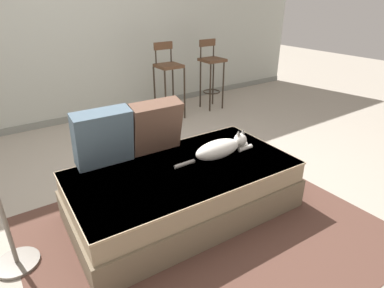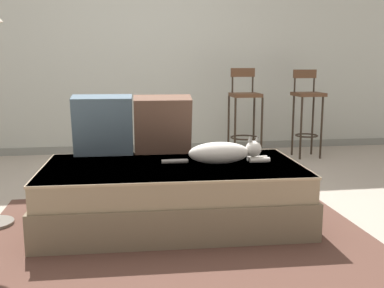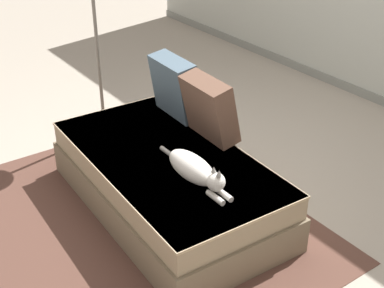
% 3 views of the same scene
% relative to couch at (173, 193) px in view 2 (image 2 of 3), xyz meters
% --- Properties ---
extents(ground_plane, '(16.00, 16.00, 0.00)m').
position_rel_couch_xyz_m(ground_plane, '(0.00, 0.40, -0.21)').
color(ground_plane, '#A89E8E').
rests_on(ground_plane, ground).
extents(wall_back_panel, '(8.00, 0.10, 2.60)m').
position_rel_couch_xyz_m(wall_back_panel, '(0.00, 2.65, 1.09)').
color(wall_back_panel, '#B7BCB2').
rests_on(wall_back_panel, ground).
extents(wall_baseboard_trim, '(8.00, 0.02, 0.09)m').
position_rel_couch_xyz_m(wall_baseboard_trim, '(0.00, 2.60, -0.17)').
color(wall_baseboard_trim, gray).
rests_on(wall_baseboard_trim, ground).
extents(area_rug, '(2.46, 2.04, 0.01)m').
position_rel_couch_xyz_m(area_rug, '(0.00, -0.30, -0.21)').
color(area_rug, brown).
rests_on(area_rug, ground).
extents(couch, '(1.79, 1.01, 0.41)m').
position_rel_couch_xyz_m(couch, '(0.00, 0.00, 0.00)').
color(couch, '#766750').
rests_on(couch, ground).
extents(throw_pillow_corner, '(0.44, 0.23, 0.45)m').
position_rel_couch_xyz_m(throw_pillow_corner, '(-0.47, 0.39, 0.43)').
color(throw_pillow_corner, '#4C6070').
rests_on(throw_pillow_corner, couch).
extents(throw_pillow_middle, '(0.43, 0.26, 0.45)m').
position_rel_couch_xyz_m(throw_pillow_middle, '(-0.03, 0.37, 0.43)').
color(throw_pillow_middle, brown).
rests_on(throw_pillow_middle, couch).
extents(cat, '(0.74, 0.17, 0.19)m').
position_rel_couch_xyz_m(cat, '(0.35, -0.02, 0.28)').
color(cat, white).
rests_on(cat, couch).
extents(bar_stool_near_window, '(0.33, 0.33, 1.04)m').
position_rel_couch_xyz_m(bar_stool_near_window, '(1.06, 1.99, 0.38)').
color(bar_stool_near_window, '#2D2319').
rests_on(bar_stool_near_window, ground).
extents(bar_stool_by_doorway, '(0.32, 0.32, 1.02)m').
position_rel_couch_xyz_m(bar_stool_by_doorway, '(1.81, 1.99, 0.40)').
color(bar_stool_by_doorway, '#2D2319').
rests_on(bar_stool_by_doorway, ground).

